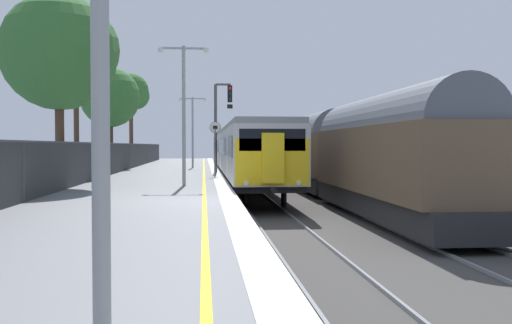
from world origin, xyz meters
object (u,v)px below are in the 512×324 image
at_px(freight_train_adjacent_track, 341,151).
at_px(background_tree_back, 110,100).
at_px(platform_lamp_far, 193,126).
at_px(speed_limit_sign, 215,142).
at_px(background_tree_left, 59,55).
at_px(background_tree_right, 133,93).
at_px(commuter_train_at_platform, 238,150).
at_px(signal_gantry, 220,117).
at_px(background_tree_centre, 78,54).
at_px(platform_lamp_mid, 184,103).

xyz_separation_m(freight_train_adjacent_track, background_tree_back, (-13.14, 15.31, 3.51)).
bearing_deg(platform_lamp_far, speed_limit_sign, -83.00).
height_order(background_tree_left, background_tree_right, background_tree_right).
relative_size(commuter_train_at_platform, background_tree_right, 4.79).
xyz_separation_m(commuter_train_at_platform, signal_gantry, (-1.48, -6.37, 2.03)).
bearing_deg(freight_train_adjacent_track, platform_lamp_far, 115.56).
bearing_deg(background_tree_left, platform_lamp_far, 75.12).
height_order(freight_train_adjacent_track, background_tree_centre, background_tree_centre).
distance_m(platform_lamp_mid, platform_lamp_far, 18.57).
relative_size(background_tree_left, background_tree_centre, 0.82).
relative_size(freight_train_adjacent_track, platform_lamp_far, 5.35).
distance_m(platform_lamp_mid, background_tree_right, 32.93).
bearing_deg(freight_train_adjacent_track, background_tree_back, 130.64).
bearing_deg(speed_limit_sign, background_tree_left, -131.97).
xyz_separation_m(speed_limit_sign, background_tree_centre, (-7.43, 1.89, 4.82)).
bearing_deg(commuter_train_at_platform, signal_gantry, -103.12).
relative_size(commuter_train_at_platform, background_tree_left, 5.35).
height_order(commuter_train_at_platform, signal_gantry, signal_gantry).
height_order(platform_lamp_mid, platform_lamp_far, platform_lamp_mid).
bearing_deg(background_tree_right, background_tree_centre, -90.26).
height_order(platform_lamp_far, background_tree_left, background_tree_left).
distance_m(signal_gantry, background_tree_left, 12.87).
xyz_separation_m(commuter_train_at_platform, platform_lamp_far, (-3.25, 1.19, 1.78)).
relative_size(background_tree_centre, background_tree_back, 1.28).
bearing_deg(platform_lamp_far, background_tree_centre, -122.36).
bearing_deg(platform_lamp_far, background_tree_back, 178.61).
bearing_deg(background_tree_right, freight_train_adjacent_track, -65.43).
height_order(platform_lamp_far, background_tree_centre, background_tree_centre).
distance_m(freight_train_adjacent_track, speed_limit_sign, 6.97).
xyz_separation_m(commuter_train_at_platform, background_tree_centre, (-9.28, -8.33, 5.37)).
bearing_deg(platform_lamp_mid, speed_limit_sign, 78.92).
relative_size(signal_gantry, background_tree_centre, 0.58).
distance_m(commuter_train_at_platform, background_tree_centre, 13.58).
height_order(speed_limit_sign, background_tree_right, background_tree_right).
bearing_deg(speed_limit_sign, background_tree_right, 106.29).
distance_m(speed_limit_sign, platform_lamp_mid, 7.44).
relative_size(signal_gantry, background_tree_left, 0.70).
xyz_separation_m(platform_lamp_far, background_tree_left, (-4.89, -18.40, 2.13)).
distance_m(commuter_train_at_platform, freight_train_adjacent_track, 14.54).
height_order(freight_train_adjacent_track, signal_gantry, signal_gantry).
bearing_deg(signal_gantry, freight_train_adjacent_track, -54.21).
xyz_separation_m(platform_lamp_mid, platform_lamp_far, (0.00, 18.57, -0.25)).
xyz_separation_m(signal_gantry, background_tree_centre, (-7.80, -1.97, 3.34)).
distance_m(commuter_train_at_platform, background_tree_right, 18.25).
relative_size(commuter_train_at_platform, platform_lamp_far, 7.94).
distance_m(freight_train_adjacent_track, background_tree_left, 13.13).
height_order(platform_lamp_mid, background_tree_back, background_tree_back).
relative_size(signal_gantry, platform_lamp_far, 1.04).
bearing_deg(background_tree_centre, platform_lamp_far, 57.64).
height_order(freight_train_adjacent_track, background_tree_right, background_tree_right).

